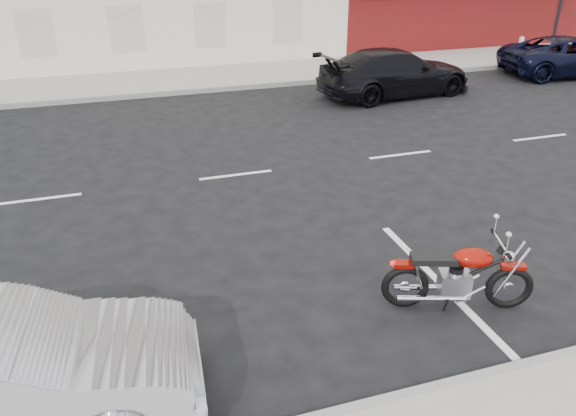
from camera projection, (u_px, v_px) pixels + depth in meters
name	position (u px, v px, depth m)	size (l,w,h in m)	color
ground	(322.00, 164.00, 12.76)	(120.00, 120.00, 0.00)	black
sidewalk_far	(89.00, 87.00, 18.77)	(80.00, 3.40, 0.15)	gray
curb_far	(90.00, 100.00, 17.32)	(80.00, 0.12, 0.16)	gray
fire_hydrant	(521.00, 45.00, 23.06)	(0.20, 0.20, 0.72)	beige
motorcycle	(513.00, 279.00, 7.73)	(2.03, 0.94, 1.06)	black
suv_far	(570.00, 56.00, 20.26)	(2.27, 4.91, 1.37)	black
car_far	(395.00, 72.00, 17.74)	(2.05, 5.05, 1.47)	black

